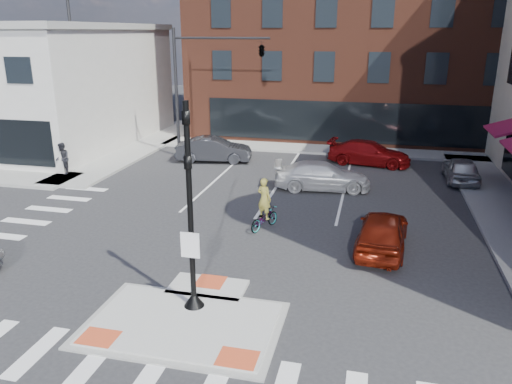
% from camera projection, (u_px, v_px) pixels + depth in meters
% --- Properties ---
extents(ground, '(120.00, 120.00, 0.00)m').
position_uv_depth(ground, '(190.00, 316.00, 14.31)').
color(ground, '#28282B').
rests_on(ground, ground).
extents(refuge_island, '(5.40, 4.65, 0.13)m').
position_uv_depth(refuge_island, '(186.00, 319.00, 14.06)').
color(refuge_island, gray).
rests_on(refuge_island, ground).
extents(sidewalk_nw, '(23.50, 20.50, 0.15)m').
position_uv_depth(sidewalk_nw, '(29.00, 157.00, 32.14)').
color(sidewalk_nw, gray).
rests_on(sidewalk_nw, ground).
extents(sidewalk_n, '(26.00, 3.00, 0.15)m').
position_uv_depth(sidewalk_n, '(346.00, 150.00, 33.98)').
color(sidewalk_n, gray).
rests_on(sidewalk_n, ground).
extents(building_nw, '(20.40, 16.40, 14.40)m').
position_uv_depth(building_nw, '(1.00, 82.00, 36.37)').
color(building_nw, beige).
rests_on(building_nw, ground).
extents(building_n, '(24.40, 18.40, 15.50)m').
position_uv_depth(building_n, '(359.00, 31.00, 40.85)').
color(building_n, '#55271A').
rests_on(building_n, ground).
extents(building_far_left, '(10.00, 12.00, 10.00)m').
position_uv_depth(building_far_left, '(307.00, 55.00, 61.77)').
color(building_far_left, slate).
rests_on(building_far_left, ground).
extents(building_far_right, '(12.00, 12.00, 12.00)m').
position_uv_depth(building_far_right, '(416.00, 47.00, 60.44)').
color(building_far_right, brown).
rests_on(building_far_right, ground).
extents(signal_pole, '(0.60, 0.60, 5.98)m').
position_uv_depth(signal_pole, '(191.00, 235.00, 13.95)').
color(signal_pole, black).
rests_on(signal_pole, refuge_island).
extents(mast_arm_signal, '(6.10, 2.24, 8.00)m').
position_uv_depth(mast_arm_signal, '(238.00, 59.00, 29.83)').
color(mast_arm_signal, black).
rests_on(mast_arm_signal, ground).
extents(red_sedan, '(2.12, 4.48, 1.48)m').
position_uv_depth(red_sedan, '(382.00, 231.00, 18.45)').
color(red_sedan, maroon).
rests_on(red_sedan, ground).
extents(white_pickup, '(5.12, 2.65, 1.42)m').
position_uv_depth(white_pickup, '(322.00, 176.00, 25.60)').
color(white_pickup, silver).
rests_on(white_pickup, ground).
extents(bg_car_dark, '(4.85, 2.39, 1.53)m').
position_uv_depth(bg_car_dark, '(214.00, 150.00, 31.03)').
color(bg_car_dark, '#2A2A2F').
rests_on(bg_car_dark, ground).
extents(bg_car_silver, '(1.70, 4.03, 1.36)m').
position_uv_depth(bg_car_silver, '(461.00, 169.00, 26.93)').
color(bg_car_silver, silver).
rests_on(bg_car_silver, ground).
extents(bg_car_red, '(5.20, 2.74, 1.44)m').
position_uv_depth(bg_car_red, '(369.00, 153.00, 30.37)').
color(bg_car_red, maroon).
rests_on(bg_car_red, ground).
extents(cyclist, '(1.26, 1.82, 2.19)m').
position_uv_depth(cyclist, '(264.00, 212.00, 20.42)').
color(cyclist, '#3F3F44').
rests_on(cyclist, ground).
extents(pedestrian_a, '(1.09, 1.08, 1.78)m').
position_uv_depth(pedestrian_a, '(63.00, 158.00, 27.75)').
color(pedestrian_a, black).
rests_on(pedestrian_a, sidewalk_nw).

